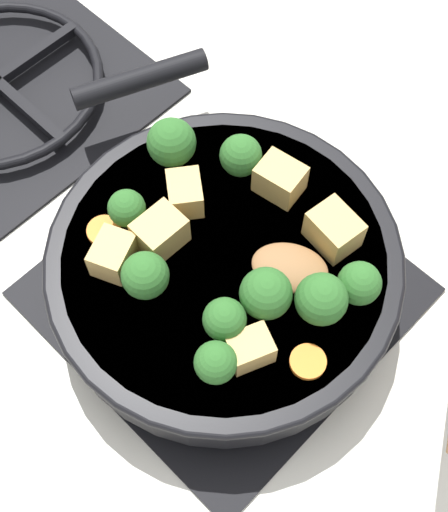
{
  "coord_description": "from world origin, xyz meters",
  "views": [
    {
      "loc": [
        -0.21,
        -0.2,
        0.64
      ],
      "look_at": [
        0.0,
        0.0,
        0.08
      ],
      "focal_mm": 50.0,
      "sensor_mm": 36.0,
      "label": 1
    }
  ],
  "objects": [
    {
      "name": "tofu_cube_west_chunk",
      "position": [
        0.02,
        0.06,
        0.09
      ],
      "size": [
        0.05,
        0.05,
        0.03
      ],
      "primitive_type": "cube",
      "rotation": [
        0.0,
        0.0,
        0.92
      ],
      "color": "tan",
      "rests_on": "skillet_pan"
    },
    {
      "name": "broccoli_floret_near_spoon",
      "position": [
        -0.07,
        0.02,
        0.11
      ],
      "size": [
        0.04,
        0.04,
        0.05
      ],
      "color": "#709956",
      "rests_on": "skillet_pan"
    },
    {
      "name": "ground_plane",
      "position": [
        0.0,
        0.0,
        0.0
      ],
      "size": [
        2.4,
        2.4,
        0.0
      ],
      "primitive_type": "plane",
      "color": "silver"
    },
    {
      "name": "tofu_cube_near_handle",
      "position": [
        0.08,
        -0.06,
        0.1
      ],
      "size": [
        0.04,
        0.05,
        0.03
      ],
      "primitive_type": "cube",
      "rotation": [
        0.0,
        0.0,
        4.58
      ],
      "color": "tan",
      "rests_on": "skillet_pan"
    },
    {
      "name": "broccoli_floret_center_top",
      "position": [
        -0.01,
        -0.06,
        0.11
      ],
      "size": [
        0.04,
        0.04,
        0.05
      ],
      "color": "#709956",
      "rests_on": "skillet_pan"
    },
    {
      "name": "broccoli_floret_west_rim",
      "position": [
        -0.08,
        -0.07,
        0.1
      ],
      "size": [
        0.04,
        0.04,
        0.04
      ],
      "color": "#709956",
      "rests_on": "skillet_pan"
    },
    {
      "name": "broccoli_floret_east_rim",
      "position": [
        0.05,
        -0.11,
        0.1
      ],
      "size": [
        0.04,
        0.04,
        0.04
      ],
      "color": "#709956",
      "rests_on": "skillet_pan"
    },
    {
      "name": "tofu_cube_back_piece",
      "position": [
        -0.07,
        0.06,
        0.09
      ],
      "size": [
        0.05,
        0.04,
        0.03
      ],
      "primitive_type": "cube",
      "rotation": [
        0.0,
        0.0,
        0.4
      ],
      "color": "tan",
      "rests_on": "skillet_pan"
    },
    {
      "name": "broccoli_floret_south_cluster",
      "position": [
        0.07,
        0.05,
        0.11
      ],
      "size": [
        0.04,
        0.04,
        0.05
      ],
      "color": "#709956",
      "rests_on": "skillet_pan"
    },
    {
      "name": "tofu_cube_front_piece",
      "position": [
        -0.03,
        0.05,
        0.1
      ],
      "size": [
        0.04,
        0.03,
        0.03
      ],
      "primitive_type": "cube",
      "rotation": [
        0.0,
        0.0,
        3.11
      ],
      "color": "tan",
      "rests_on": "skillet_pan"
    },
    {
      "name": "broccoli_floret_tall_stem",
      "position": [
        -0.05,
        -0.05,
        0.1
      ],
      "size": [
        0.04,
        0.04,
        0.04
      ],
      "color": "#709956",
      "rests_on": "skillet_pan"
    },
    {
      "name": "tofu_cube_center_large",
      "position": [
        -0.05,
        -0.08,
        0.09
      ],
      "size": [
        0.04,
        0.04,
        0.03
      ],
      "primitive_type": "cube",
      "rotation": [
        0.0,
        0.0,
        2.74
      ],
      "color": "tan",
      "rests_on": "skillet_pan"
    },
    {
      "name": "front_burner_grate",
      "position": [
        0.0,
        0.0,
        0.01
      ],
      "size": [
        0.31,
        0.31,
        0.03
      ],
      "color": "black",
      "rests_on": "ground_plane"
    },
    {
      "name": "carrot_slice_near_center",
      "position": [
        -0.06,
        0.09,
        0.08
      ],
      "size": [
        0.03,
        0.03,
        0.01
      ],
      "primitive_type": "cylinder",
      "color": "orange",
      "rests_on": "skillet_pan"
    },
    {
      "name": "broccoli_floret_mid_floret",
      "position": [
        0.02,
        -0.1,
        0.11
      ],
      "size": [
        0.04,
        0.04,
        0.05
      ],
      "color": "#709956",
      "rests_on": "skillet_pan"
    },
    {
      "name": "wooden_spoon",
      "position": [
        0.08,
        -0.13,
        0.09
      ],
      "size": [
        0.23,
        0.25,
        0.02
      ],
      "color": "olive",
      "rests_on": "skillet_pan"
    },
    {
      "name": "broccoli_floret_small_inner",
      "position": [
        0.04,
        0.11,
        0.11
      ],
      "size": [
        0.05,
        0.05,
        0.05
      ],
      "color": "#709956",
      "rests_on": "skillet_pan"
    },
    {
      "name": "skillet_pan",
      "position": [
        0.0,
        0.0,
        0.06
      ],
      "size": [
        0.33,
        0.41,
        0.05
      ],
      "color": "black",
      "rests_on": "front_burner_grate"
    },
    {
      "name": "broccoli_floret_north_edge",
      "position": [
        -0.04,
        0.09,
        0.1
      ],
      "size": [
        0.03,
        0.03,
        0.04
      ],
      "color": "#709956",
      "rests_on": "skillet_pan"
    },
    {
      "name": "carrot_slice_orange_thin",
      "position": [
        -0.02,
        -0.12,
        0.08
      ],
      "size": [
        0.03,
        0.03,
        0.01
      ],
      "primitive_type": "cylinder",
      "color": "orange",
      "rests_on": "skillet_pan"
    },
    {
      "name": "tofu_cube_east_chunk",
      "position": [
        0.09,
        0.01,
        0.1
      ],
      "size": [
        0.04,
        0.05,
        0.03
      ],
      "primitive_type": "cube",
      "rotation": [
        0.0,
        0.0,
        4.87
      ],
      "color": "tan",
      "rests_on": "skillet_pan"
    }
  ]
}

